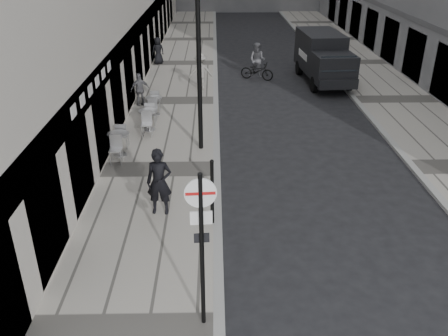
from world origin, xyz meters
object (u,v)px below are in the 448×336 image
Objects in this scene: walking_man at (159,182)px; sign_post at (201,232)px; lamppost at (199,51)px; panel_van at (323,56)px; cyclist at (257,66)px.

sign_post is (1.34, -4.47, 1.27)m from walking_man.
walking_man is 5.52m from lamppost.
walking_man is 0.57× the size of sign_post.
lamppost is at bearing -128.81° from panel_van.
sign_post reaches higher than panel_van.
lamppost is at bearing 87.79° from sign_post.
sign_post is at bearing -74.47° from cyclist.
walking_man is 0.35× the size of panel_van.
lamppost is 10.78m from cyclist.
cyclist is (2.97, 9.91, -3.02)m from lamppost.
sign_post is at bearing -70.55° from walking_man.
panel_van is at bearing 16.35° from cyclist.
walking_man is at bearing -122.39° from panel_van.
lamppost is (1.07, 4.68, 2.71)m from walking_man.
cyclist is (4.05, 14.59, -0.31)m from walking_man.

